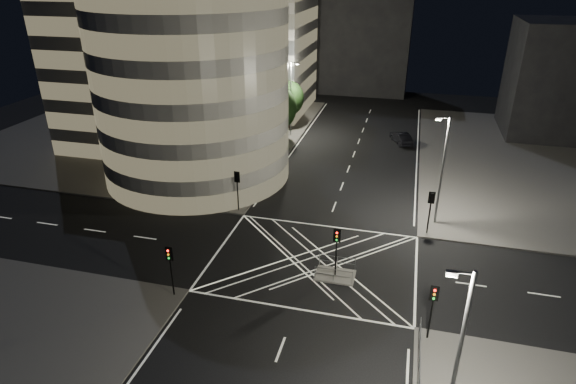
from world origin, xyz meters
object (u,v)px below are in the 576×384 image
(street_lamp_right_near, at_px, (457,356))
(traffic_signal_nl, at_px, (170,262))
(central_island, at_px, (335,275))
(street_lamp_right_far, at_px, (442,168))
(traffic_signal_fl, at_px, (237,184))
(street_lamp_left_near, at_px, (248,139))
(traffic_signal_nr, at_px, (433,302))
(traffic_signal_island, at_px, (337,244))
(street_lamp_left_far, at_px, (291,96))
(traffic_signal_fr, at_px, (431,205))
(sedan, at_px, (401,138))

(street_lamp_right_near, bearing_deg, traffic_signal_nl, 158.45)
(central_island, relative_size, street_lamp_right_far, 0.30)
(traffic_signal_fl, distance_m, traffic_signal_nl, 13.60)
(traffic_signal_nl, distance_m, street_lamp_left_near, 18.99)
(traffic_signal_nr, bearing_deg, traffic_signal_island, 142.07)
(street_lamp_right_near, bearing_deg, street_lamp_left_far, 113.21)
(traffic_signal_fl, xyz_separation_m, traffic_signal_nr, (17.60, -13.60, 0.00))
(traffic_signal_fr, height_order, street_lamp_left_near, street_lamp_left_near)
(traffic_signal_fr, distance_m, traffic_signal_nr, 13.60)
(traffic_signal_nl, height_order, traffic_signal_nr, same)
(traffic_signal_fr, bearing_deg, street_lamp_left_near, 164.08)
(street_lamp_left_far, bearing_deg, sedan, 2.47)
(central_island, height_order, street_lamp_right_near, street_lamp_right_near)
(traffic_signal_fr, height_order, street_lamp_left_far, street_lamp_left_far)
(traffic_signal_nl, distance_m, street_lamp_right_far, 24.27)
(traffic_signal_nr, relative_size, traffic_signal_island, 1.00)
(traffic_signal_fr, bearing_deg, sedan, 97.87)
(traffic_signal_nr, xyz_separation_m, street_lamp_right_far, (0.64, 15.80, 2.63))
(traffic_signal_nl, distance_m, traffic_signal_fr, 22.24)
(traffic_signal_fl, relative_size, street_lamp_right_far, 0.40)
(traffic_signal_island, distance_m, street_lamp_left_near, 17.89)
(traffic_signal_island, relative_size, street_lamp_left_near, 0.40)
(street_lamp_right_far, bearing_deg, traffic_signal_nl, -139.09)
(traffic_signal_fl, height_order, traffic_signal_island, same)
(street_lamp_right_far, bearing_deg, sedan, 100.30)
(traffic_signal_fl, xyz_separation_m, traffic_signal_nl, (0.00, -13.60, 0.00))
(sedan, bearing_deg, street_lamp_left_near, 27.63)
(traffic_signal_nl, xyz_separation_m, traffic_signal_nr, (17.60, 0.00, 0.00))
(traffic_signal_nr, bearing_deg, traffic_signal_nl, 180.00)
(sedan, bearing_deg, traffic_signal_nl, 45.43)
(traffic_signal_island, bearing_deg, central_island, 0.00)
(central_island, bearing_deg, street_lamp_right_far, 54.70)
(traffic_signal_fr, relative_size, sedan, 0.88)
(central_island, xyz_separation_m, traffic_signal_nl, (-10.80, -5.30, 2.84))
(traffic_signal_island, relative_size, sedan, 0.88)
(traffic_signal_fl, bearing_deg, street_lamp_left_far, 91.57)
(traffic_signal_island, height_order, street_lamp_left_near, street_lamp_left_near)
(traffic_signal_fl, distance_m, sedan, 27.89)
(street_lamp_left_near, relative_size, street_lamp_left_far, 1.00)
(traffic_signal_fl, bearing_deg, street_lamp_right_far, 6.88)
(street_lamp_left_near, bearing_deg, street_lamp_right_near, -54.03)
(traffic_signal_fl, xyz_separation_m, street_lamp_right_near, (18.24, -20.80, 2.63))
(central_island, bearing_deg, traffic_signal_nl, -153.86)
(central_island, height_order, traffic_signal_nr, traffic_signal_nr)
(traffic_signal_nl, bearing_deg, central_island, 26.14)
(traffic_signal_nl, bearing_deg, traffic_signal_nr, 0.00)
(traffic_signal_nl, distance_m, sedan, 40.14)
(traffic_signal_fr, distance_m, street_lamp_left_far, 29.63)
(street_lamp_left_far, height_order, sedan, street_lamp_left_far)
(central_island, bearing_deg, sedan, 83.78)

